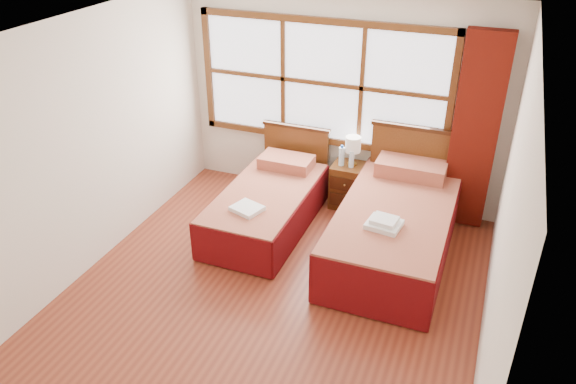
% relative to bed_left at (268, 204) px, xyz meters
% --- Properties ---
extents(floor, '(4.50, 4.50, 0.00)m').
position_rel_bed_left_xyz_m(floor, '(0.55, -1.20, -0.28)').
color(floor, brown).
rests_on(floor, ground).
extents(ceiling, '(4.50, 4.50, 0.00)m').
position_rel_bed_left_xyz_m(ceiling, '(0.55, -1.20, 2.32)').
color(ceiling, white).
rests_on(ceiling, wall_back).
extents(wall_back, '(4.00, 0.00, 4.00)m').
position_rel_bed_left_xyz_m(wall_back, '(0.55, 1.05, 1.02)').
color(wall_back, silver).
rests_on(wall_back, floor).
extents(wall_left, '(0.00, 4.50, 4.50)m').
position_rel_bed_left_xyz_m(wall_left, '(-1.45, -1.20, 1.02)').
color(wall_left, silver).
rests_on(wall_left, floor).
extents(wall_right, '(0.00, 4.50, 4.50)m').
position_rel_bed_left_xyz_m(wall_right, '(2.55, -1.20, 1.02)').
color(wall_right, silver).
rests_on(wall_right, floor).
extents(window, '(3.16, 0.06, 1.56)m').
position_rel_bed_left_xyz_m(window, '(0.30, 1.01, 1.22)').
color(window, white).
rests_on(window, wall_back).
extents(curtain, '(0.50, 0.16, 2.30)m').
position_rel_bed_left_xyz_m(curtain, '(2.15, 0.91, 0.89)').
color(curtain, '#5B1109').
rests_on(curtain, wall_back).
extents(bed_left, '(0.96, 1.98, 0.93)m').
position_rel_bed_left_xyz_m(bed_left, '(0.00, 0.00, 0.00)').
color(bed_left, '#381B0B').
rests_on(bed_left, floor).
extents(bed_right, '(1.17, 2.27, 1.14)m').
position_rel_bed_left_xyz_m(bed_right, '(1.52, -0.00, 0.06)').
color(bed_right, '#381B0B').
rests_on(bed_right, floor).
extents(nightstand, '(0.43, 0.42, 0.57)m').
position_rel_bed_left_xyz_m(nightstand, '(0.77, 0.80, -0.00)').
color(nightstand, '#5A3113').
rests_on(nightstand, floor).
extents(towels_left, '(0.38, 0.35, 0.05)m').
position_rel_bed_left_xyz_m(towels_left, '(-0.01, -0.54, 0.24)').
color(towels_left, white).
rests_on(towels_left, bed_left).
extents(towels_right, '(0.37, 0.33, 0.10)m').
position_rel_bed_left_xyz_m(towels_right, '(1.48, -0.50, 0.37)').
color(towels_right, white).
rests_on(towels_right, bed_right).
extents(lamp, '(0.19, 0.19, 0.37)m').
position_rel_bed_left_xyz_m(lamp, '(0.78, 0.83, 0.55)').
color(lamp, gold).
rests_on(lamp, nightstand).
extents(bottle_near, '(0.07, 0.07, 0.27)m').
position_rel_bed_left_xyz_m(bottle_near, '(0.66, 0.77, 0.41)').
color(bottle_near, '#C2E8FA').
rests_on(bottle_near, nightstand).
extents(bottle_far, '(0.07, 0.07, 0.25)m').
position_rel_bed_left_xyz_m(bottle_far, '(0.79, 0.76, 0.40)').
color(bottle_far, '#C2E8FA').
rests_on(bottle_far, nightstand).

